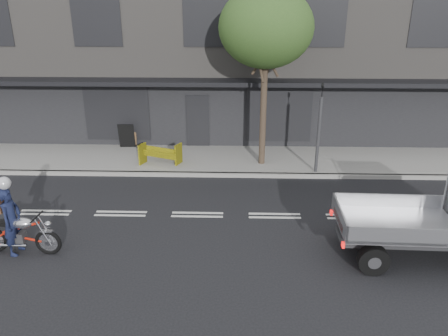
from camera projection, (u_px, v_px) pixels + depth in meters
ground at (197, 215)px, 13.57m from camera, size 80.00×80.00×0.00m
sidewalk at (207, 160)px, 17.91m from camera, size 32.00×3.20×0.15m
kerb at (204, 175)px, 16.42m from camera, size 32.00×0.20×0.15m
building_main at (214, 44)px, 22.60m from camera, size 26.00×10.00×8.00m
street_tree at (266, 28)px, 15.47m from camera, size 3.40×3.40×6.74m
traffic_light_pole at (319, 133)px, 15.95m from camera, size 0.12×0.12×3.50m
motorcycle at (20, 233)px, 11.37m from camera, size 2.19×0.64×1.13m
rider at (12, 221)px, 11.25m from camera, size 0.48×0.70×1.85m
construction_barrier at (160, 155)px, 16.91m from camera, size 1.64×1.15×0.85m
sandwich_board at (127, 136)px, 18.89m from camera, size 0.70×0.48×1.08m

